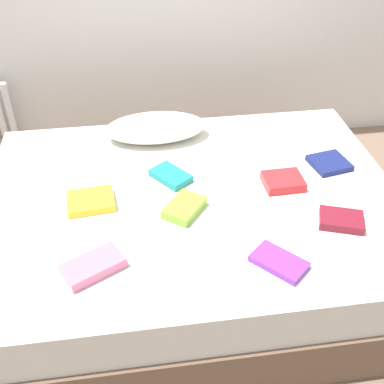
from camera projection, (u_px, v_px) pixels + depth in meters
name	position (u px, v px, depth m)	size (l,w,h in m)	color
ground_plane	(193.00, 268.00, 2.58)	(8.00, 8.00, 0.00)	#7F6651
bed	(193.00, 234.00, 2.43)	(2.00, 1.50, 0.50)	brown
pillow	(156.00, 127.00, 2.65)	(0.55, 0.28, 0.13)	white
textbook_yellow	(91.00, 201.00, 2.21)	(0.21, 0.17, 0.04)	yellow
textbook_lime	(184.00, 208.00, 2.17)	(0.19, 0.13, 0.04)	#8CC638
textbook_purple	(279.00, 262.00, 1.91)	(0.21, 0.13, 0.03)	purple
textbook_maroon	(341.00, 220.00, 2.11)	(0.19, 0.13, 0.04)	maroon
textbook_navy	(329.00, 163.00, 2.46)	(0.18, 0.18, 0.03)	navy
textbook_pink	(93.00, 266.00, 1.88)	(0.24, 0.13, 0.04)	pink
textbook_red	(283.00, 181.00, 2.33)	(0.19, 0.15, 0.05)	red
textbook_teal	(171.00, 176.00, 2.37)	(0.20, 0.12, 0.03)	teal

